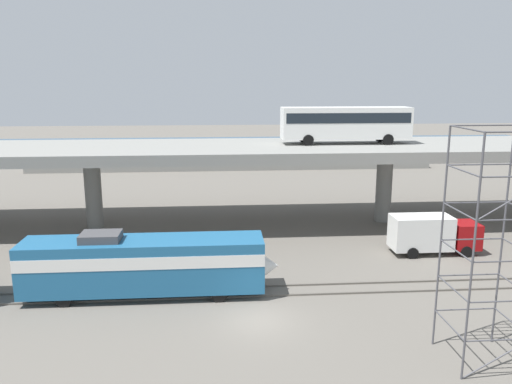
{
  "coord_description": "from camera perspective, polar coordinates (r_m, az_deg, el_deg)",
  "views": [
    {
      "loc": [
        -2.24,
        -26.5,
        13.29
      ],
      "look_at": [
        1.32,
        19.64,
        3.14
      ],
      "focal_mm": 35.76,
      "sensor_mm": 36.0,
      "label": 1
    }
  ],
  "objects": [
    {
      "name": "highway_overpass",
      "position": [
        47.0,
        -1.64,
        4.43
      ],
      "size": [
        96.0,
        11.8,
        7.47
      ],
      "color": "gray",
      "rests_on": "ground_plane"
    },
    {
      "name": "rail_strip_far",
      "position": [
        34.03,
        -0.29,
        -10.5
      ],
      "size": [
        110.0,
        0.12,
        0.12
      ],
      "primitive_type": "cube",
      "color": "#59544C",
      "rests_on": "ground_plane"
    },
    {
      "name": "scaffolding_tower",
      "position": [
        25.97,
        24.71,
        -5.15
      ],
      "size": [
        3.25,
        3.25,
        11.29
      ],
      "color": "#47474C",
      "rests_on": "ground_plane"
    },
    {
      "name": "rail_strip_near",
      "position": [
        32.61,
        -0.09,
        -11.56
      ],
      "size": [
        110.0,
        0.12,
        0.12
      ],
      "primitive_type": "cube",
      "color": "#59544C",
      "rests_on": "ground_plane"
    },
    {
      "name": "parked_car_1",
      "position": [
        80.79,
        3.86,
        4.35
      ],
      "size": [
        4.34,
        1.91,
        1.5
      ],
      "color": "navy",
      "rests_on": "pier_parking_lot"
    },
    {
      "name": "parked_car_0",
      "position": [
        82.08,
        -8.42,
        4.37
      ],
      "size": [
        4.2,
        1.96,
        1.5
      ],
      "rotation": [
        0.0,
        0.0,
        3.14
      ],
      "color": "silver",
      "rests_on": "pier_parking_lot"
    },
    {
      "name": "ground_plane",
      "position": [
        29.73,
        0.39,
        -14.18
      ],
      "size": [
        260.0,
        260.0,
        0.0
      ],
      "primitive_type": "plane",
      "color": "#605B54"
    },
    {
      "name": "parked_car_2",
      "position": [
        82.13,
        -2.18,
        4.5
      ],
      "size": [
        4.22,
        2.0,
        1.5
      ],
      "rotation": [
        0.0,
        0.0,
        3.14
      ],
      "color": "maroon",
      "rests_on": "pier_parking_lot"
    },
    {
      "name": "pier_parking_lot",
      "position": [
        82.5,
        -2.81,
        3.54
      ],
      "size": [
        60.84,
        12.3,
        1.29
      ],
      "primitive_type": "cube",
      "color": "gray",
      "rests_on": "ground_plane"
    },
    {
      "name": "harbor_water",
      "position": [
        105.36,
        -3.17,
        5.11
      ],
      "size": [
        140.0,
        36.0,
        0.01
      ],
      "primitive_type": "cube",
      "color": "#2D5170",
      "rests_on": "ground_plane"
    },
    {
      "name": "parked_car_4",
      "position": [
        82.1,
        -12.9,
        4.2
      ],
      "size": [
        4.17,
        1.92,
        1.5
      ],
      "rotation": [
        0.0,
        0.0,
        3.14
      ],
      "color": "maroon",
      "rests_on": "pier_parking_lot"
    },
    {
      "name": "service_truck_west",
      "position": [
        42.14,
        19.07,
        -4.38
      ],
      "size": [
        6.8,
        2.46,
        3.04
      ],
      "color": "maroon",
      "rests_on": "ground_plane"
    },
    {
      "name": "parked_car_3",
      "position": [
        83.44,
        -18.2,
        4.02
      ],
      "size": [
        4.09,
        1.88,
        1.5
      ],
      "rotation": [
        0.0,
        0.0,
        3.14
      ],
      "color": "black",
      "rests_on": "pier_parking_lot"
    },
    {
      "name": "transit_bus_on_overpass",
      "position": [
        48.66,
        10.02,
        7.75
      ],
      "size": [
        12.0,
        2.68,
        3.4
      ],
      "color": "silver",
      "rests_on": "highway_overpass"
    },
    {
      "name": "train_locomotive",
      "position": [
        32.69,
        -11.12,
        -7.72
      ],
      "size": [
        15.88,
        3.04,
        4.18
      ],
      "color": "#1E5984",
      "rests_on": "ground_plane"
    }
  ]
}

